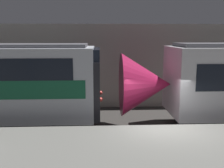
{
  "coord_description": "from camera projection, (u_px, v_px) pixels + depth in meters",
  "views": [
    {
      "loc": [
        -2.24,
        -8.82,
        4.17
      ],
      "look_at": [
        -1.79,
        0.97,
        2.37
      ],
      "focal_mm": 42.0,
      "sensor_mm": 36.0,
      "label": 1
    }
  ],
  "objects": [
    {
      "name": "ground_plane",
      "position": [
        162.0,
        152.0,
        9.52
      ],
      "size": [
        120.0,
        120.0,
        0.0
      ],
      "primitive_type": "plane",
      "color": "#33302D"
    },
    {
      "name": "station_rear_barrier",
      "position": [
        138.0,
        66.0,
        15.3
      ],
      "size": [
        50.0,
        0.15,
        4.84
      ],
      "color": "#9E998E",
      "rests_on": "ground"
    }
  ]
}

